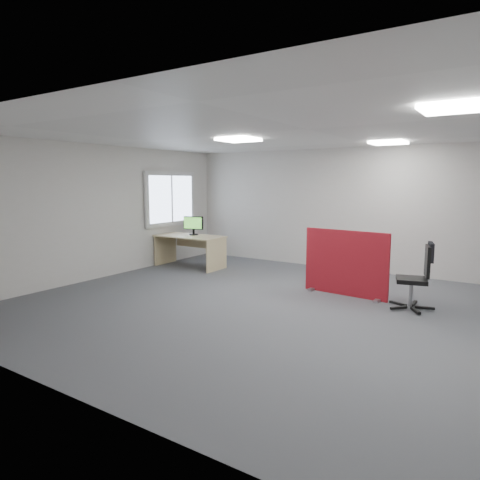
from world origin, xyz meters
The scene contains 11 objects.
floor centered at (0.00, 0.00, 0.00)m, with size 9.00×9.00×0.00m, color #525459.
ceiling centered at (0.00, 0.00, 2.70)m, with size 9.00×7.00×0.02m, color white.
wall_back centered at (0.00, 3.50, 1.35)m, with size 9.00×0.02×2.70m, color silver.
wall_front centered at (0.00, -3.50, 1.35)m, with size 9.00×0.02×2.70m, color silver.
wall_left centered at (-4.50, 0.00, 1.35)m, with size 0.02×7.00×2.70m, color silver.
window centered at (-4.44, 2.00, 1.55)m, with size 0.06×1.70×1.30m.
ceiling_lights centered at (0.33, 0.67, 2.67)m, with size 4.10×4.10×0.04m.
red_divider centered at (0.17, 1.32, 0.56)m, with size 1.51×0.30×1.13m.
second_desk centered at (-3.68, 1.81, 0.55)m, with size 1.58×0.79×0.73m.
monitor_second centered at (-3.70, 1.93, 0.97)m, with size 0.47×0.22×0.43m.
office_chair centered at (1.41, 1.10, 0.59)m, with size 0.69×0.66×1.03m.
Camera 1 is at (2.60, -5.74, 1.96)m, focal length 32.00 mm.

